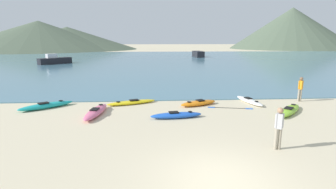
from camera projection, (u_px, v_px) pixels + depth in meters
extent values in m
plane|color=beige|center=(221.00, 180.00, 8.12)|extent=(400.00, 400.00, 0.00)
cube|color=teal|center=(161.00, 60.00, 52.65)|extent=(160.00, 70.00, 0.06)
cone|color=#4C5B47|center=(31.00, 38.00, 103.24)|extent=(64.23, 64.23, 9.02)
cone|color=#4C5B47|center=(39.00, 35.00, 101.47)|extent=(65.05, 65.05, 11.06)
cone|color=#4C5B47|center=(68.00, 38.00, 107.13)|extent=(56.32, 56.32, 9.01)
cone|color=#4C5B47|center=(291.00, 28.00, 112.90)|extent=(51.56, 51.56, 17.30)
ellipsoid|color=orange|center=(198.00, 103.00, 17.20)|extent=(2.73, 1.74, 0.31)
cube|color=black|center=(200.00, 100.00, 17.22)|extent=(0.60, 0.57, 0.05)
cylinder|color=black|center=(189.00, 102.00, 16.84)|extent=(0.26, 0.26, 0.02)
ellipsoid|color=yellow|center=(132.00, 102.00, 17.53)|extent=(3.36, 1.80, 0.24)
cube|color=black|center=(134.00, 100.00, 17.56)|extent=(0.69, 0.57, 0.05)
cylinder|color=black|center=(118.00, 102.00, 17.14)|extent=(0.24, 0.24, 0.02)
ellipsoid|color=#8CCC2D|center=(289.00, 110.00, 15.47)|extent=(2.87, 3.08, 0.31)
cube|color=black|center=(289.00, 108.00, 15.30)|extent=(0.72, 0.74, 0.05)
cylinder|color=black|center=(293.00, 104.00, 16.17)|extent=(0.26, 0.26, 0.02)
ellipsoid|color=blue|center=(176.00, 115.00, 14.46)|extent=(2.95, 1.01, 0.31)
cube|color=black|center=(174.00, 112.00, 14.40)|extent=(0.56, 0.42, 0.05)
cylinder|color=black|center=(190.00, 112.00, 14.57)|extent=(0.23, 0.23, 0.02)
ellipsoid|color=#E5668C|center=(96.00, 112.00, 15.07)|extent=(1.15, 3.47, 0.36)
cube|color=black|center=(95.00, 109.00, 14.86)|extent=(0.47, 0.66, 0.05)
cylinder|color=black|center=(101.00, 105.00, 15.95)|extent=(0.26, 0.26, 0.02)
ellipsoid|color=white|center=(249.00, 101.00, 17.91)|extent=(1.27, 3.04, 0.27)
cube|color=black|center=(248.00, 98.00, 18.02)|extent=(0.47, 0.60, 0.05)
cylinder|color=black|center=(256.00, 101.00, 17.11)|extent=(0.23, 0.23, 0.02)
ellipsoid|color=teal|center=(46.00, 106.00, 16.50)|extent=(3.07, 2.63, 0.34)
cube|color=black|center=(43.00, 103.00, 16.35)|extent=(0.72, 0.69, 0.05)
cylinder|color=black|center=(61.00, 101.00, 17.06)|extent=(0.26, 0.26, 0.02)
cylinder|color=gray|center=(276.00, 139.00, 10.31)|extent=(0.13, 0.13, 0.86)
cylinder|color=gray|center=(280.00, 139.00, 10.32)|extent=(0.13, 0.13, 0.86)
cube|color=#B2B2B7|center=(279.00, 121.00, 10.16)|extent=(0.31, 0.30, 0.61)
cylinder|color=#B2B2B7|center=(276.00, 121.00, 10.15)|extent=(0.09, 0.09, 0.58)
cylinder|color=#B2B2B7|center=(283.00, 121.00, 10.17)|extent=(0.09, 0.09, 0.58)
sphere|color=#A37A5B|center=(280.00, 110.00, 10.07)|extent=(0.23, 0.23, 0.23)
cylinder|color=gray|center=(299.00, 95.00, 18.24)|extent=(0.13, 0.13, 0.86)
cylinder|color=gray|center=(301.00, 95.00, 18.25)|extent=(0.13, 0.13, 0.86)
cube|color=orange|center=(301.00, 85.00, 18.09)|extent=(0.30, 0.31, 0.61)
cylinder|color=orange|center=(299.00, 85.00, 18.08)|extent=(0.09, 0.09, 0.58)
cylinder|color=orange|center=(303.00, 85.00, 18.10)|extent=(0.09, 0.09, 0.58)
sphere|color=brown|center=(301.00, 79.00, 18.00)|extent=(0.23, 0.23, 0.23)
cube|color=black|center=(55.00, 61.00, 44.98)|extent=(4.93, 4.92, 1.02)
cube|color=silver|center=(51.00, 56.00, 44.40)|extent=(1.79, 1.79, 0.71)
cube|color=black|center=(198.00, 54.00, 61.69)|extent=(2.18, 5.10, 1.36)
cylinder|color=black|center=(230.00, 108.00, 16.52)|extent=(1.86, 0.43, 0.03)
cube|color=blue|center=(211.00, 107.00, 16.69)|extent=(0.47, 0.27, 0.03)
cube|color=blue|center=(249.00, 109.00, 16.36)|extent=(0.47, 0.27, 0.03)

